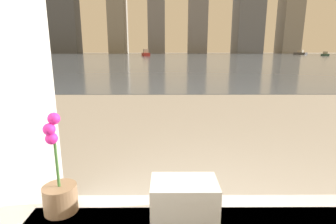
{
  "coord_description": "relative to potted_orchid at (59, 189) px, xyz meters",
  "views": [
    {
      "loc": [
        -0.15,
        -0.18,
        1.19
      ],
      "look_at": [
        -0.13,
        2.33,
        0.6
      ],
      "focal_mm": 28.0,
      "sensor_mm": 36.0,
      "label": 1
    }
  ],
  "objects": [
    {
      "name": "skyline_tower_4",
      "position": [
        35.47,
        117.16,
        12.01
      ],
      "size": [
        10.83,
        12.81,
        25.26
      ],
      "color": "slate",
      "rests_on": "ground_plane"
    },
    {
      "name": "skyline_tower_5",
      "position": [
        53.54,
        117.16,
        20.06
      ],
      "size": [
        8.1,
        9.31,
        41.34
      ],
      "color": "gray",
      "rests_on": "ground_plane"
    },
    {
      "name": "potted_orchid",
      "position": [
        0.0,
        0.0,
        0.0
      ],
      "size": [
        0.14,
        0.14,
        0.44
      ],
      "color": "#8C6B4C",
      "rests_on": "bathtub"
    },
    {
      "name": "harbor_boat_3",
      "position": [
        40.81,
        79.59,
        -0.11
      ],
      "size": [
        3.03,
        3.9,
        1.41
      ],
      "color": "#4C4C51",
      "rests_on": "harbor_water"
    },
    {
      "name": "towel_stack",
      "position": [
        0.53,
        -0.04,
        -0.02
      ],
      "size": [
        0.27,
        0.17,
        0.16
      ],
      "color": "white",
      "rests_on": "bathtub"
    },
    {
      "name": "harbor_water",
      "position": [
        0.61,
        61.16,
        -0.61
      ],
      "size": [
        180.0,
        110.0,
        0.01
      ],
      "color": "slate",
      "rests_on": "ground_plane"
    },
    {
      "name": "harbor_boat_2",
      "position": [
        37.36,
        61.11,
        -0.25
      ],
      "size": [
        1.4,
        2.81,
        1.01
      ],
      "color": "#335647",
      "rests_on": "harbor_water"
    },
    {
      "name": "skyline_tower_1",
      "position": [
        -20.43,
        117.16,
        14.9
      ],
      "size": [
        6.82,
        12.3,
        31.02
      ],
      "color": "gray",
      "rests_on": "ground_plane"
    },
    {
      "name": "harbor_boat_1",
      "position": [
        -4.16,
        58.38,
        -0.07
      ],
      "size": [
        2.23,
        4.27,
        1.53
      ],
      "color": "maroon",
      "rests_on": "harbor_water"
    }
  ]
}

